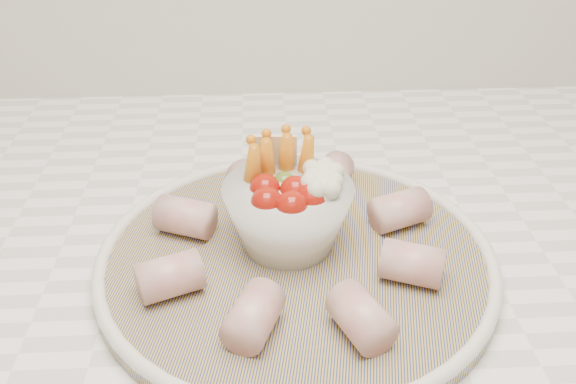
{
  "coord_description": "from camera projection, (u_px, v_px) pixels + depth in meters",
  "views": [
    {
      "loc": [
        0.13,
        0.9,
        1.29
      ],
      "look_at": [
        0.16,
        1.37,
        0.99
      ],
      "focal_mm": 40.0,
      "sensor_mm": 36.0,
      "label": 1
    }
  ],
  "objects": [
    {
      "name": "veggie_bowl",
      "position": [
        289.0,
        208.0,
        0.57
      ],
      "size": [
        0.12,
        0.12,
        0.1
      ],
      "color": "silver",
      "rests_on": "serving_platter"
    },
    {
      "name": "serving_platter",
      "position": [
        296.0,
        259.0,
        0.57
      ],
      "size": [
        0.41,
        0.41,
        0.02
      ],
      "color": "navy",
      "rests_on": "kitchen_counter"
    },
    {
      "name": "cured_meat_rolls",
      "position": [
        296.0,
        239.0,
        0.56
      ],
      "size": [
        0.27,
        0.27,
        0.03
      ],
      "color": "#B75453",
      "rests_on": "serving_platter"
    }
  ]
}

